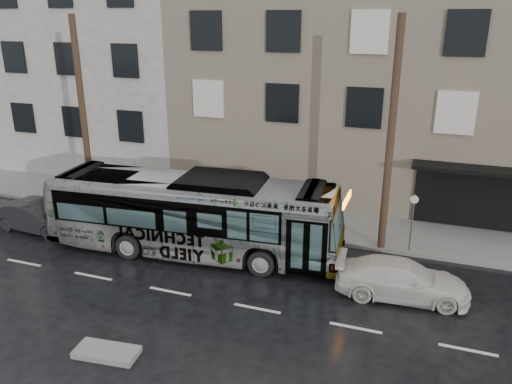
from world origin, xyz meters
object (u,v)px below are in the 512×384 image
at_px(utility_pole_rear, 83,116).
at_px(white_sedan, 402,279).
at_px(dark_sedan, 38,216).
at_px(utility_pole_front, 391,139).
at_px(bus, 193,214).
at_px(sign_post, 412,223).

xyz_separation_m(utility_pole_rear, white_sedan, (15.04, -3.42, -4.01)).
xyz_separation_m(utility_pole_rear, dark_sedan, (-0.56, -3.11, -3.97)).
relative_size(utility_pole_front, white_sedan, 2.04).
bearing_deg(utility_pole_rear, utility_pole_front, 0.00).
height_order(utility_pole_rear, bus, utility_pole_rear).
xyz_separation_m(white_sedan, dark_sedan, (-15.60, 0.31, 0.03)).
distance_m(bus, white_sedan, 8.22).
bearing_deg(dark_sedan, utility_pole_front, -74.58).
xyz_separation_m(utility_pole_rear, bus, (6.91, -2.71, -3.01)).
relative_size(utility_pole_rear, white_sedan, 2.04).
distance_m(utility_pole_rear, white_sedan, 15.94).
bearing_deg(bus, utility_pole_rear, 64.10).
distance_m(sign_post, bus, 8.63).
relative_size(sign_post, dark_sedan, 0.59).
distance_m(sign_post, dark_sedan, 15.98).
bearing_deg(utility_pole_front, bus, -159.06).
xyz_separation_m(sign_post, bus, (-8.19, -2.71, 0.29)).
bearing_deg(white_sedan, utility_pole_front, 11.86).
relative_size(sign_post, bus, 0.20).
distance_m(utility_pole_front, white_sedan, 5.37).
distance_m(utility_pole_front, bus, 8.16).
bearing_deg(utility_pole_front, utility_pole_rear, 180.00).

